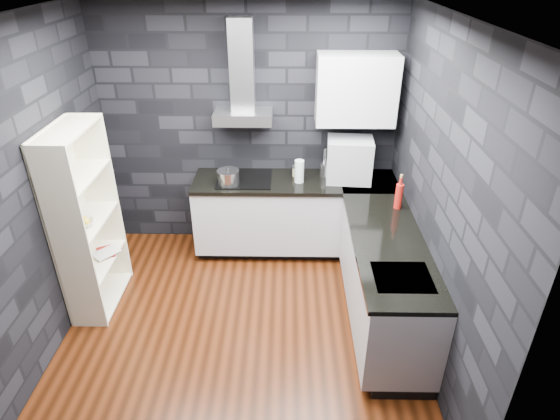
{
  "coord_description": "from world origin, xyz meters",
  "views": [
    {
      "loc": [
        0.41,
        -3.27,
        3.09
      ],
      "look_at": [
        0.35,
        0.45,
        1.0
      ],
      "focal_mm": 30.0,
      "sensor_mm": 36.0,
      "label": 1
    }
  ],
  "objects_px": {
    "glass_vase": "(299,171)",
    "appliance_garage": "(349,160)",
    "storage_jar": "(296,172)",
    "utensil_crock": "(325,170)",
    "pot": "(228,178)",
    "bookshelf": "(87,222)",
    "fruit_bowl": "(83,223)",
    "red_bottle": "(399,196)"
  },
  "relations": [
    {
      "from": "glass_vase",
      "to": "appliance_garage",
      "type": "height_order",
      "value": "appliance_garage"
    },
    {
      "from": "storage_jar",
      "to": "glass_vase",
      "type": "bearing_deg",
      "value": -78.63
    },
    {
      "from": "storage_jar",
      "to": "fruit_bowl",
      "type": "distance_m",
      "value": 2.22
    },
    {
      "from": "pot",
      "to": "red_bottle",
      "type": "relative_size",
      "value": 0.91
    },
    {
      "from": "glass_vase",
      "to": "storage_jar",
      "type": "bearing_deg",
      "value": 101.37
    },
    {
      "from": "appliance_garage",
      "to": "red_bottle",
      "type": "xyz_separation_m",
      "value": [
        0.41,
        -0.63,
        -0.1
      ]
    },
    {
      "from": "storage_jar",
      "to": "red_bottle",
      "type": "height_order",
      "value": "red_bottle"
    },
    {
      "from": "glass_vase",
      "to": "red_bottle",
      "type": "xyz_separation_m",
      "value": [
        0.94,
        -0.56,
        0.0
      ]
    },
    {
      "from": "red_bottle",
      "to": "utensil_crock",
      "type": "bearing_deg",
      "value": 132.7
    },
    {
      "from": "appliance_garage",
      "to": "bookshelf",
      "type": "height_order",
      "value": "bookshelf"
    },
    {
      "from": "red_bottle",
      "to": "fruit_bowl",
      "type": "xyz_separation_m",
      "value": [
        -2.9,
        -0.4,
        -0.09
      ]
    },
    {
      "from": "glass_vase",
      "to": "utensil_crock",
      "type": "relative_size",
      "value": 1.75
    },
    {
      "from": "storage_jar",
      "to": "appliance_garage",
      "type": "bearing_deg",
      "value": -7.7
    },
    {
      "from": "utensil_crock",
      "to": "fruit_bowl",
      "type": "xyz_separation_m",
      "value": [
        -2.24,
        -1.11,
        -0.03
      ]
    },
    {
      "from": "glass_vase",
      "to": "bookshelf",
      "type": "xyz_separation_m",
      "value": [
        -1.96,
        -0.88,
        -0.12
      ]
    },
    {
      "from": "red_bottle",
      "to": "bookshelf",
      "type": "distance_m",
      "value": 2.92
    },
    {
      "from": "glass_vase",
      "to": "bookshelf",
      "type": "height_order",
      "value": "bookshelf"
    },
    {
      "from": "appliance_garage",
      "to": "red_bottle",
      "type": "bearing_deg",
      "value": -52.9
    },
    {
      "from": "appliance_garage",
      "to": "fruit_bowl",
      "type": "relative_size",
      "value": 2.32
    },
    {
      "from": "bookshelf",
      "to": "glass_vase",
      "type": "bearing_deg",
      "value": 23.95
    },
    {
      "from": "pot",
      "to": "red_bottle",
      "type": "height_order",
      "value": "red_bottle"
    },
    {
      "from": "glass_vase",
      "to": "storage_jar",
      "type": "relative_size",
      "value": 2.41
    },
    {
      "from": "glass_vase",
      "to": "storage_jar",
      "type": "height_order",
      "value": "glass_vase"
    },
    {
      "from": "pot",
      "to": "appliance_garage",
      "type": "relative_size",
      "value": 0.48
    },
    {
      "from": "bookshelf",
      "to": "utensil_crock",
      "type": "bearing_deg",
      "value": 24.51
    },
    {
      "from": "pot",
      "to": "red_bottle",
      "type": "xyz_separation_m",
      "value": [
        1.69,
        -0.48,
        0.05
      ]
    },
    {
      "from": "pot",
      "to": "storage_jar",
      "type": "height_order",
      "value": "pot"
    },
    {
      "from": "utensil_crock",
      "to": "fruit_bowl",
      "type": "relative_size",
      "value": 0.7
    },
    {
      "from": "storage_jar",
      "to": "bookshelf",
      "type": "relative_size",
      "value": 0.06
    },
    {
      "from": "appliance_garage",
      "to": "utensil_crock",
      "type": "bearing_deg",
      "value": 165.49
    },
    {
      "from": "red_bottle",
      "to": "bookshelf",
      "type": "xyz_separation_m",
      "value": [
        -2.9,
        -0.32,
        -0.12
      ]
    },
    {
      "from": "glass_vase",
      "to": "fruit_bowl",
      "type": "xyz_separation_m",
      "value": [
        -1.96,
        -0.96,
        -0.09
      ]
    },
    {
      "from": "glass_vase",
      "to": "bookshelf",
      "type": "distance_m",
      "value": 2.15
    },
    {
      "from": "red_bottle",
      "to": "fruit_bowl",
      "type": "relative_size",
      "value": 1.23
    },
    {
      "from": "pot",
      "to": "fruit_bowl",
      "type": "xyz_separation_m",
      "value": [
        -1.21,
        -0.88,
        -0.04
      ]
    },
    {
      "from": "appliance_garage",
      "to": "fruit_bowl",
      "type": "bearing_deg",
      "value": -153.55
    },
    {
      "from": "pot",
      "to": "appliance_garage",
      "type": "distance_m",
      "value": 1.29
    },
    {
      "from": "glass_vase",
      "to": "storage_jar",
      "type": "xyz_separation_m",
      "value": [
        -0.03,
        0.15,
        -0.07
      ]
    },
    {
      "from": "red_bottle",
      "to": "bookshelf",
      "type": "height_order",
      "value": "bookshelf"
    },
    {
      "from": "red_bottle",
      "to": "bookshelf",
      "type": "bearing_deg",
      "value": -173.68
    },
    {
      "from": "storage_jar",
      "to": "red_bottle",
      "type": "distance_m",
      "value": 1.2
    },
    {
      "from": "pot",
      "to": "utensil_crock",
      "type": "relative_size",
      "value": 1.61
    }
  ]
}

